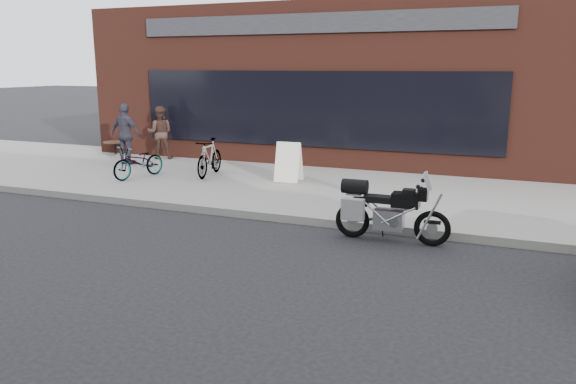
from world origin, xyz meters
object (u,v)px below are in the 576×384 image
motorcycle (384,210)px  cafe_table (115,142)px  bicycle_rear (210,158)px  cafe_patron_left (160,133)px  sandwich_sign (289,162)px  cafe_patron_right (126,134)px  bicycle_front (139,162)px

motorcycle → cafe_table: bearing=151.0°
bicycle_rear → cafe_patron_left: size_ratio=1.00×
bicycle_rear → sandwich_sign: 2.06m
motorcycle → cafe_patron_right: (-8.04, 3.82, 0.48)m
cafe_patron_right → motorcycle: bearing=159.3°
sandwich_sign → cafe_patron_right: size_ratio=0.55×
bicycle_front → cafe_patron_right: cafe_patron_right is taller
bicycle_rear → cafe_table: bicycle_rear is taller
cafe_table → cafe_patron_left: cafe_patron_left is taller
bicycle_rear → cafe_patron_right: (-2.97, 0.63, 0.38)m
motorcycle → cafe_table: size_ratio=2.74×
bicycle_rear → sandwich_sign: (2.06, 0.14, 0.00)m
cafe_table → sandwich_sign: bearing=-15.9°
bicycle_rear → cafe_patron_right: bearing=160.3°
cafe_table → cafe_patron_right: 2.09m
sandwich_sign → bicycle_rear: bearing=-179.9°
bicycle_rear → sandwich_sign: bearing=-3.8°
cafe_patron_right → cafe_table: bearing=-37.7°
bicycle_front → cafe_table: size_ratio=2.16×
bicycle_front → sandwich_sign: sandwich_sign is taller
sandwich_sign → cafe_patron_right: 5.07m
motorcycle → cafe_patron_left: 9.21m
cafe_patron_left → bicycle_front: bearing=88.7°
bicycle_front → sandwich_sign: (3.55, 0.98, 0.07)m
motorcycle → bicycle_rear: motorcycle is taller
sandwich_sign → cafe_patron_left: 5.02m
cafe_table → cafe_patron_right: bearing=-42.4°
bicycle_front → cafe_patron_right: (-1.48, 1.48, 0.45)m
cafe_patron_right → bicycle_rear: bearing=172.7°
sandwich_sign → cafe_table: 6.79m
motorcycle → cafe_patron_left: cafe_patron_left is taller
bicycle_front → cafe_patron_left: cafe_patron_left is taller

